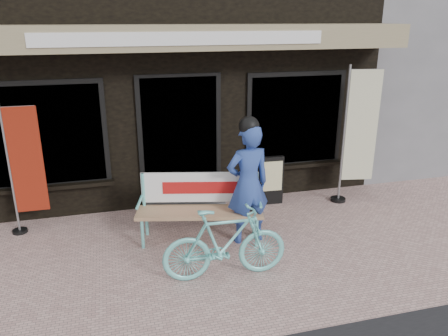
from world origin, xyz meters
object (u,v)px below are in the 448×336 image
object	(u,v)px
person	(248,182)
bicycle	(225,243)
nobori_cream	(358,134)
bench	(200,202)
nobori_red	(24,167)
menu_stand	(271,180)

from	to	relation	value
person	bicycle	world-z (taller)	person
nobori_cream	bicycle	bearing A→B (deg)	-137.35
bench	bicycle	world-z (taller)	bench
bicycle	nobori_cream	world-z (taller)	nobori_cream
bench	person	world-z (taller)	person
person	nobori_red	world-z (taller)	nobori_red
nobori_red	nobori_cream	distance (m)	5.19
nobori_red	bicycle	bearing A→B (deg)	-37.70
bench	nobori_red	xyz separation A→B (m)	(-2.36, 0.84, 0.44)
person	menu_stand	distance (m)	1.44
person	menu_stand	size ratio (longest dim) A/B	2.15
bicycle	nobori_red	world-z (taller)	nobori_red
menu_stand	nobori_cream	bearing A→B (deg)	-5.96
nobori_cream	menu_stand	size ratio (longest dim) A/B	2.76
person	bicycle	bearing A→B (deg)	-129.54
bench	bicycle	distance (m)	1.07
nobori_red	person	bearing A→B (deg)	-19.59
nobori_red	bench	bearing A→B (deg)	-19.30
bench	bicycle	bearing A→B (deg)	-72.09
nobori_red	nobori_cream	world-z (taller)	nobori_cream
person	nobori_cream	world-z (taller)	nobori_cream
nobori_red	nobori_cream	size ratio (longest dim) A/B	0.84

